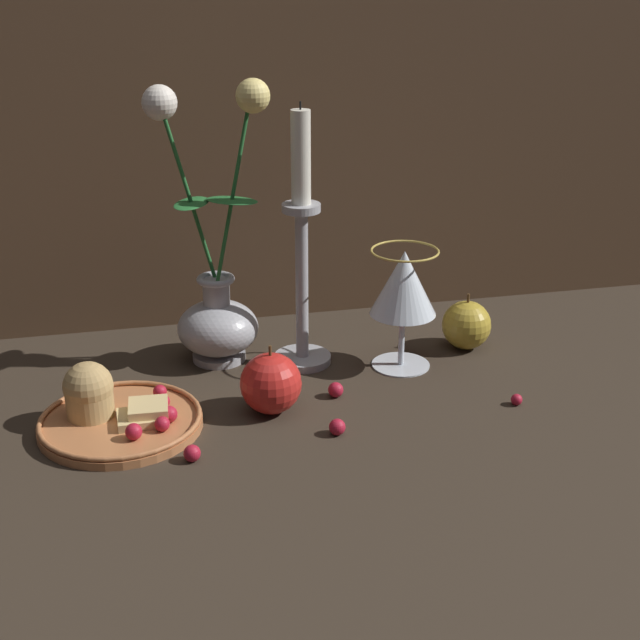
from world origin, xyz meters
TOP-DOWN VIEW (x-y plane):
  - ground_plane at (0.00, 0.00)m, footprint 2.40×2.40m
  - vase at (-0.08, 0.14)m, footprint 0.15×0.11m
  - plate_with_pastries at (-0.23, -0.01)m, footprint 0.19×0.19m
  - wine_glass at (0.15, 0.07)m, footprint 0.09×0.09m
  - candlestick at (0.02, 0.11)m, footprint 0.08×0.08m
  - apple_beside_vase at (-0.04, -0.02)m, footprint 0.07×0.07m
  - apple_near_glass at (0.25, 0.10)m, footprint 0.07×0.07m
  - berry_near_plate at (0.02, -0.09)m, footprint 0.02×0.02m
  - berry_front_center at (0.04, 0.00)m, footprint 0.02×0.02m
  - berry_by_glass_stem at (0.25, -0.07)m, footprint 0.01×0.01m
  - berry_under_candlestick at (-0.14, -0.11)m, footprint 0.02×0.02m

SIDE VIEW (x-z plane):
  - ground_plane at x=0.00m, z-range 0.00..0.00m
  - berry_by_glass_stem at x=0.25m, z-range 0.00..0.01m
  - berry_under_candlestick at x=-0.14m, z-range 0.00..0.02m
  - berry_front_center at x=0.04m, z-range 0.00..0.02m
  - berry_near_plate at x=0.02m, z-range 0.00..0.02m
  - plate_with_pastries at x=-0.23m, z-range -0.02..0.06m
  - apple_near_glass at x=0.25m, z-range -0.01..0.07m
  - apple_beside_vase at x=-0.04m, z-range -0.01..0.08m
  - vase at x=-0.08m, z-range -0.09..0.28m
  - wine_glass at x=0.15m, z-range 0.03..0.19m
  - candlestick at x=0.02m, z-range -0.02..0.32m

